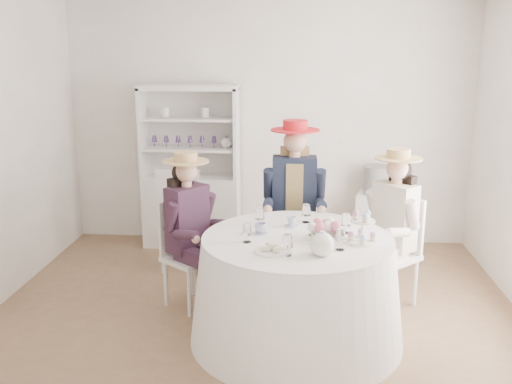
{
  "coord_description": "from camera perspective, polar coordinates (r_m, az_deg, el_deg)",
  "views": [
    {
      "loc": [
        0.34,
        -4.4,
        2.2
      ],
      "look_at": [
        0.0,
        0.1,
        1.05
      ],
      "focal_mm": 40.0,
      "sensor_mm": 36.0,
      "label": 1
    }
  ],
  "objects": [
    {
      "name": "ground",
      "position": [
        4.93,
        -0.09,
        -12.21
      ],
      "size": [
        4.5,
        4.5,
        0.0
      ],
      "primitive_type": "plane",
      "color": "brown",
      "rests_on": "ground"
    },
    {
      "name": "wall_back",
      "position": [
        6.46,
        1.28,
        6.73
      ],
      "size": [
        4.5,
        0.0,
        4.5
      ],
      "primitive_type": "plane",
      "rotation": [
        1.57,
        0.0,
        0.0
      ],
      "color": "silver",
      "rests_on": "ground"
    },
    {
      "name": "wall_front",
      "position": [
        2.57,
        -3.56,
        -5.03
      ],
      "size": [
        4.5,
        0.0,
        4.5
      ],
      "primitive_type": "plane",
      "rotation": [
        -1.57,
        0.0,
        0.0
      ],
      "color": "silver",
      "rests_on": "ground"
    },
    {
      "name": "tea_table",
      "position": [
        4.42,
        4.06,
        -9.64
      ],
      "size": [
        1.63,
        1.63,
        0.82
      ],
      "rotation": [
        0.0,
        0.0,
        0.36
      ],
      "color": "white",
      "rests_on": "ground"
    },
    {
      "name": "hutch",
      "position": [
        6.47,
        -6.43,
        0.26
      ],
      "size": [
        1.18,
        0.69,
        1.8
      ],
      "rotation": [
        0.0,
        0.0,
        0.29
      ],
      "color": "silver",
      "rests_on": "ground"
    },
    {
      "name": "side_table",
      "position": [
        6.49,
        11.85,
        -2.89
      ],
      "size": [
        0.49,
        0.49,
        0.64
      ],
      "primitive_type": "cube",
      "rotation": [
        0.0,
        0.0,
        -0.22
      ],
      "color": "silver",
      "rests_on": "ground"
    },
    {
      "name": "hatbox",
      "position": [
        6.36,
        12.07,
        1.18
      ],
      "size": [
        0.34,
        0.34,
        0.31
      ],
      "primitive_type": "cylinder",
      "rotation": [
        0.0,
        0.0,
        -0.11
      ],
      "color": "black",
      "rests_on": "side_table"
    },
    {
      "name": "guest_left",
      "position": [
        4.85,
        -6.67,
        -2.97
      ],
      "size": [
        0.58,
        0.56,
        1.36
      ],
      "rotation": [
        0.0,
        0.0,
        0.91
      ],
      "color": "silver",
      "rests_on": "ground"
    },
    {
      "name": "guest_mid",
      "position": [
        5.25,
        3.84,
        -0.22
      ],
      "size": [
        0.56,
        0.59,
        1.57
      ],
      "rotation": [
        0.0,
        0.0,
        0.02
      ],
      "color": "silver",
      "rests_on": "ground"
    },
    {
      "name": "guest_right",
      "position": [
        4.98,
        13.51,
        -2.68
      ],
      "size": [
        0.59,
        0.58,
        1.38
      ],
      "rotation": [
        0.0,
        0.0,
        -0.83
      ],
      "color": "silver",
      "rests_on": "ground"
    },
    {
      "name": "spare_chair",
      "position": [
        5.72,
        -7.54,
        -2.39
      ],
      "size": [
        0.46,
        0.46,
        1.06
      ],
      "rotation": [
        0.0,
        0.0,
        3.2
      ],
      "color": "silver",
      "rests_on": "ground"
    },
    {
      "name": "teacup_a",
      "position": [
        4.32,
        0.48,
        -3.74
      ],
      "size": [
        0.13,
        0.13,
        0.08
      ],
      "primitive_type": "imported",
      "rotation": [
        0.0,
        0.0,
        0.43
      ],
      "color": "white",
      "rests_on": "tea_table"
    },
    {
      "name": "teacup_b",
      "position": [
        4.51,
        3.58,
        -3.04
      ],
      "size": [
        0.1,
        0.1,
        0.07
      ],
      "primitive_type": "imported",
      "rotation": [
        0.0,
        0.0,
        -0.4
      ],
      "color": "white",
      "rests_on": "tea_table"
    },
    {
      "name": "teacup_c",
      "position": [
        4.35,
        7.84,
        -3.84
      ],
      "size": [
        0.09,
        0.09,
        0.07
      ],
      "primitive_type": "imported",
      "rotation": [
        0.0,
        0.0,
        0.11
      ],
      "color": "white",
      "rests_on": "tea_table"
    },
    {
      "name": "flower_bowl",
      "position": [
        4.2,
        6.99,
        -4.56
      ],
      "size": [
        0.24,
        0.24,
        0.05
      ],
      "primitive_type": "imported",
      "rotation": [
        0.0,
        0.0,
        -0.09
      ],
      "color": "white",
      "rests_on": "tea_table"
    },
    {
      "name": "flower_arrangement",
      "position": [
        4.23,
        6.92,
        -3.45
      ],
      "size": [
        0.2,
        0.2,
        0.07
      ],
      "rotation": [
        0.0,
        0.0,
        -0.18
      ],
      "color": "#EA7581",
      "rests_on": "tea_table"
    },
    {
      "name": "table_teapot",
      "position": [
        3.91,
        6.66,
        -5.24
      ],
      "size": [
        0.24,
        0.17,
        0.18
      ],
      "rotation": [
        0.0,
        0.0,
        0.03
      ],
      "color": "white",
      "rests_on": "tea_table"
    },
    {
      "name": "sandwich_plate",
      "position": [
        3.97,
        1.76,
        -5.78
      ],
      "size": [
        0.26,
        0.26,
        0.06
      ],
      "rotation": [
        0.0,
        0.0,
        -0.26
      ],
      "color": "white",
      "rests_on": "tea_table"
    },
    {
      "name": "cupcake_stand",
      "position": [
        4.21,
        10.57,
        -3.86
      ],
      "size": [
        0.24,
        0.24,
        0.23
      ],
      "rotation": [
        0.0,
        0.0,
        -0.03
      ],
      "color": "white",
      "rests_on": "tea_table"
    },
    {
      "name": "stemware_set",
      "position": [
        4.24,
        4.18,
        -3.59
      ],
      "size": [
        0.81,
        0.85,
        0.15
      ],
      "color": "white",
      "rests_on": "tea_table"
    }
  ]
}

